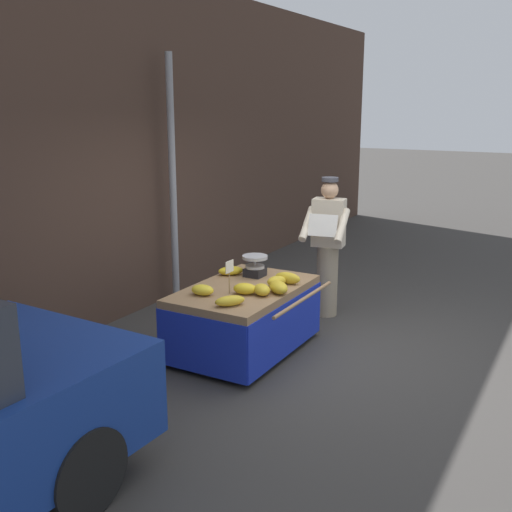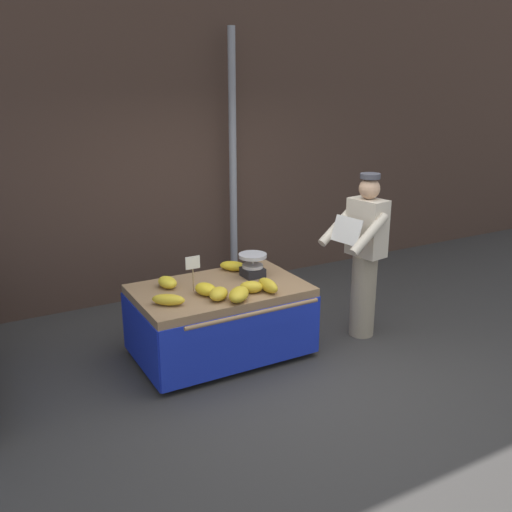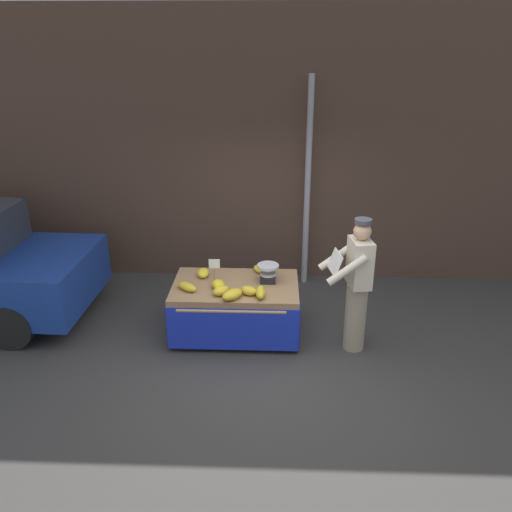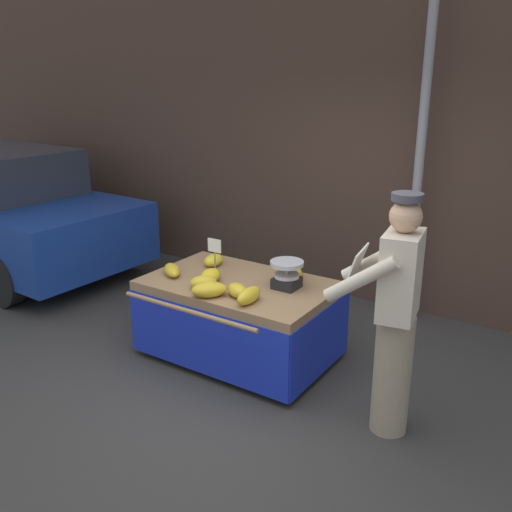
# 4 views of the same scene
# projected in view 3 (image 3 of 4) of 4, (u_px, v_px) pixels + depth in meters

# --- Properties ---
(ground_plane) EXTENTS (60.00, 60.00, 0.00)m
(ground_plane) POSITION_uv_depth(u_px,v_px,m) (269.00, 366.00, 6.28)
(ground_plane) COLOR #383533
(back_wall) EXTENTS (16.00, 0.24, 4.10)m
(back_wall) POSITION_uv_depth(u_px,v_px,m) (273.00, 150.00, 8.00)
(back_wall) COLOR #473328
(back_wall) RESTS_ON ground
(street_pole) EXTENTS (0.09, 0.09, 3.17)m
(street_pole) POSITION_uv_depth(u_px,v_px,m) (308.00, 185.00, 7.84)
(street_pole) COLOR gray
(street_pole) RESTS_ON ground
(banana_cart) EXTENTS (1.63, 1.22, 0.71)m
(banana_cart) POSITION_uv_depth(u_px,v_px,m) (236.00, 298.00, 6.80)
(banana_cart) COLOR #93704C
(banana_cart) RESTS_ON ground
(weighing_scale) EXTENTS (0.28, 0.28, 0.23)m
(weighing_scale) POSITION_uv_depth(u_px,v_px,m) (268.00, 273.00, 6.76)
(weighing_scale) COLOR black
(weighing_scale) RESTS_ON banana_cart
(price_sign) EXTENTS (0.14, 0.01, 0.34)m
(price_sign) POSITION_uv_depth(u_px,v_px,m) (214.00, 266.00, 6.65)
(price_sign) COLOR #997A51
(price_sign) RESTS_ON banana_cart
(banana_bunch_0) EXTENTS (0.27, 0.27, 0.11)m
(banana_bunch_0) POSITION_uv_depth(u_px,v_px,m) (221.00, 290.00, 6.44)
(banana_bunch_0) COLOR gold
(banana_bunch_0) RESTS_ON banana_cart
(banana_bunch_1) EXTENTS (0.25, 0.22, 0.11)m
(banana_bunch_1) POSITION_uv_depth(u_px,v_px,m) (249.00, 291.00, 6.44)
(banana_bunch_1) COLOR gold
(banana_bunch_1) RESTS_ON banana_cart
(banana_bunch_2) EXTENTS (0.19, 0.25, 0.11)m
(banana_bunch_2) POSITION_uv_depth(u_px,v_px,m) (203.00, 273.00, 6.92)
(banana_bunch_2) COLOR yellow
(banana_bunch_2) RESTS_ON banana_cart
(banana_bunch_3) EXTENTS (0.30, 0.31, 0.10)m
(banana_bunch_3) POSITION_uv_depth(u_px,v_px,m) (262.00, 270.00, 7.03)
(banana_bunch_3) COLOR gold
(banana_bunch_3) RESTS_ON banana_cart
(banana_bunch_4) EXTENTS (0.12, 0.29, 0.12)m
(banana_bunch_4) POSITION_uv_depth(u_px,v_px,m) (261.00, 292.00, 6.38)
(banana_bunch_4) COLOR gold
(banana_bunch_4) RESTS_ON banana_cart
(banana_bunch_5) EXTENTS (0.32, 0.33, 0.12)m
(banana_bunch_5) POSITION_uv_depth(u_px,v_px,m) (232.00, 294.00, 6.33)
(banana_bunch_5) COLOR gold
(banana_bunch_5) RESTS_ON banana_cart
(banana_bunch_6) EXTENTS (0.22, 0.27, 0.11)m
(banana_bunch_6) POSITION_uv_depth(u_px,v_px,m) (218.00, 285.00, 6.59)
(banana_bunch_6) COLOR gold
(banana_bunch_6) RESTS_ON banana_cart
(banana_bunch_7) EXTENTS (0.31, 0.28, 0.10)m
(banana_bunch_7) POSITION_uv_depth(u_px,v_px,m) (187.00, 287.00, 6.55)
(banana_bunch_7) COLOR gold
(banana_bunch_7) RESTS_ON banana_cart
(vendor_person) EXTENTS (0.63, 0.58, 1.71)m
(vendor_person) POSITION_uv_depth(u_px,v_px,m) (357.00, 285.00, 6.33)
(vendor_person) COLOR gray
(vendor_person) RESTS_ON ground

